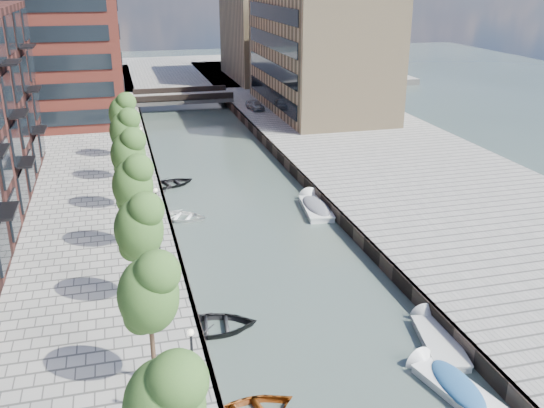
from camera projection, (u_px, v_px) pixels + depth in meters
name	position (u px, v px, depth m)	size (l,w,h in m)	color
water	(226.00, 178.00, 54.41)	(300.00, 300.00, 0.00)	#38473F
quay_right	(390.00, 160.00, 58.03)	(20.00, 140.00, 1.00)	gray
quay_wall_left	(157.00, 179.00, 52.78)	(0.25, 140.00, 1.00)	#332823
quay_wall_right	(291.00, 168.00, 55.68)	(0.25, 140.00, 1.00)	#332823
far_closure	(164.00, 74.00, 108.47)	(80.00, 40.00, 1.00)	gray
tan_block_near	(318.00, 53.00, 75.25)	(12.00, 25.00, 14.00)	tan
tan_block_far	(267.00, 28.00, 98.40)	(12.00, 20.00, 16.00)	tan
bridge	(183.00, 97.00, 82.84)	(13.00, 6.00, 1.30)	gray
tree_0	(164.00, 402.00, 17.96)	(2.50, 2.50, 5.95)	#382619
tree_1	(148.00, 290.00, 24.29)	(2.50, 2.50, 5.95)	#382619
tree_2	(139.00, 225.00, 30.61)	(2.50, 2.50, 5.95)	#382619
tree_3	(132.00, 182.00, 36.94)	(2.50, 2.50, 5.95)	#382619
tree_4	(128.00, 152.00, 43.27)	(2.50, 2.50, 5.95)	#382619
tree_5	(125.00, 129.00, 49.60)	(2.50, 2.50, 5.95)	#382619
tree_6	(122.00, 111.00, 55.93)	(2.50, 2.50, 5.95)	#382619
lamp_0	(193.00, 367.00, 22.52)	(0.24, 0.24, 4.12)	black
lamp_1	(157.00, 213.00, 36.98)	(0.24, 0.24, 4.12)	black
lamp_2	(142.00, 146.00, 51.45)	(0.24, 0.24, 4.12)	black
sloop_1	(212.00, 330.00, 31.21)	(3.36, 4.71, 0.98)	black
sloop_3	(180.00, 219.00, 45.39)	(2.90, 4.06, 0.84)	white
sloop_4	(171.00, 186.00, 52.53)	(2.98, 4.17, 0.86)	black
motorboat_2	(436.00, 337.00, 30.44)	(2.65, 5.13, 1.63)	#BDBDBB
motorboat_3	(450.00, 384.00, 26.81)	(2.62, 4.90, 1.55)	white
motorboat_4	(315.00, 207.00, 47.18)	(2.51, 5.60, 1.80)	white
car	(255.00, 105.00, 76.97)	(1.47, 3.65, 1.24)	#939597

